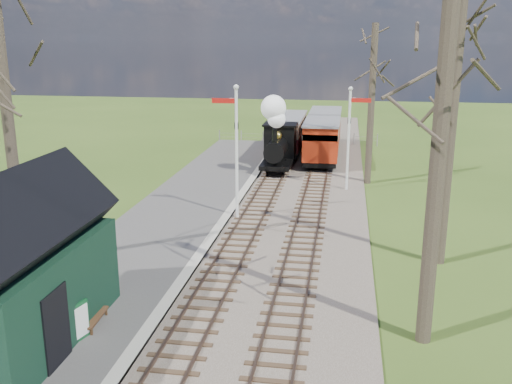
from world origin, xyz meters
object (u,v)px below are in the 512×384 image
(locomotive, at_px, (278,138))
(red_carriage_b, at_px, (325,128))
(semaphore_near, at_px, (235,143))
(sign_board, at_px, (79,322))
(station_shed, at_px, (18,269))
(red_carriage_a, at_px, (322,141))
(bench, at_px, (90,313))
(coach, at_px, (288,132))
(person, at_px, (79,304))
(semaphore_far, at_px, (350,131))

(locomotive, relative_size, red_carriage_b, 0.85)
(semaphore_near, xyz_separation_m, sign_board, (-2.03, -11.83, -2.88))
(station_shed, distance_m, red_carriage_b, 30.81)
(red_carriage_a, xyz_separation_m, red_carriage_b, (0.00, 5.50, 0.00))
(red_carriage_a, bearing_deg, bench, -103.19)
(coach, xyz_separation_m, red_carriage_a, (2.60, -3.40, 0.03))
(coach, distance_m, sign_board, 27.91)
(person, bearing_deg, bench, -50.33)
(coach, bearing_deg, person, -96.75)
(red_carriage_a, xyz_separation_m, person, (-5.79, -23.54, -0.78))
(station_shed, xyz_separation_m, locomotive, (4.29, 21.86, -0.07))
(coach, xyz_separation_m, bench, (-2.90, -26.86, -1.04))
(red_carriage_a, height_order, sign_board, red_carriage_a)
(bench, relative_size, person, 1.07)
(sign_board, bearing_deg, semaphore_far, 68.07)
(semaphore_far, xyz_separation_m, sign_board, (-7.18, -17.83, -2.61))
(semaphore_near, relative_size, person, 4.73)
(semaphore_far, xyz_separation_m, person, (-7.56, -17.01, -2.49))
(coach, relative_size, red_carriage_b, 1.35)
(station_shed, xyz_separation_m, semaphore_near, (3.53, 12.00, 1.35))
(semaphore_near, relative_size, red_carriage_b, 1.10)
(semaphore_near, distance_m, coach, 16.07)
(station_shed, distance_m, locomotive, 22.27)
(station_shed, height_order, semaphore_far, semaphore_far)
(station_shed, distance_m, person, 2.05)
(coach, height_order, sign_board, coach)
(locomotive, relative_size, sign_board, 4.42)
(coach, bearing_deg, station_shed, -98.75)
(coach, bearing_deg, sign_board, -95.77)
(semaphore_near, height_order, locomotive, semaphore_near)
(semaphore_near, height_order, red_carriage_b, semaphore_near)
(sign_board, xyz_separation_m, person, (-0.38, 0.82, 0.11))
(locomotive, bearing_deg, semaphore_near, -94.39)
(semaphore_near, height_order, semaphore_far, semaphore_near)
(red_carriage_b, bearing_deg, semaphore_far, -81.61)
(semaphore_far, height_order, red_carriage_b, semaphore_far)
(locomotive, height_order, person, locomotive)
(station_shed, bearing_deg, semaphore_far, 64.28)
(semaphore_near, distance_m, red_carriage_b, 18.44)
(bench, bearing_deg, semaphore_near, 78.98)
(semaphore_near, distance_m, red_carriage_a, 13.12)
(sign_board, height_order, person, person)
(locomotive, bearing_deg, red_carriage_a, 45.62)
(station_shed, bearing_deg, red_carriage_b, 77.06)
(person, bearing_deg, coach, 17.53)
(red_carriage_b, bearing_deg, locomotive, -107.73)
(red_carriage_a, distance_m, sign_board, 24.96)
(station_shed, bearing_deg, semaphore_near, 73.62)
(red_carriage_a, relative_size, bench, 4.04)
(coach, bearing_deg, locomotive, -90.11)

